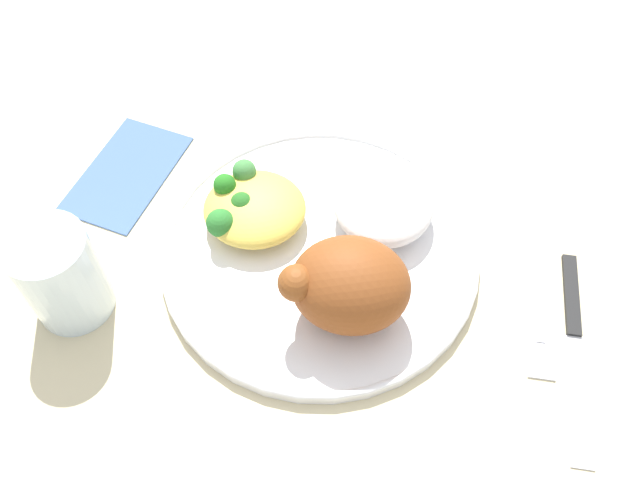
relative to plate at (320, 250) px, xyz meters
name	(u,v)px	position (x,y,z in m)	size (l,w,h in m)	color
ground_plane	(320,255)	(0.00, 0.00, -0.01)	(2.00, 2.00, 0.00)	beige
plate	(320,250)	(0.00, 0.00, 0.00)	(0.28, 0.28, 0.01)	white
roasted_chicken	(348,285)	(-0.03, 0.06, 0.04)	(0.10, 0.08, 0.07)	brown
rice_pile	(383,204)	(-0.05, -0.04, 0.02)	(0.09, 0.09, 0.03)	white
mac_cheese_with_broccoli	(251,207)	(0.07, -0.02, 0.02)	(0.09, 0.09, 0.04)	#E4C44C
fork	(540,311)	(-0.19, 0.04, 0.00)	(0.02, 0.14, 0.01)	silver
knife	(575,334)	(-0.22, 0.05, 0.00)	(0.02, 0.19, 0.01)	black
water_glass	(61,275)	(0.20, 0.07, 0.04)	(0.07, 0.07, 0.09)	silver
napkin	(127,173)	(0.20, -0.07, -0.01)	(0.08, 0.13, 0.00)	#47669E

